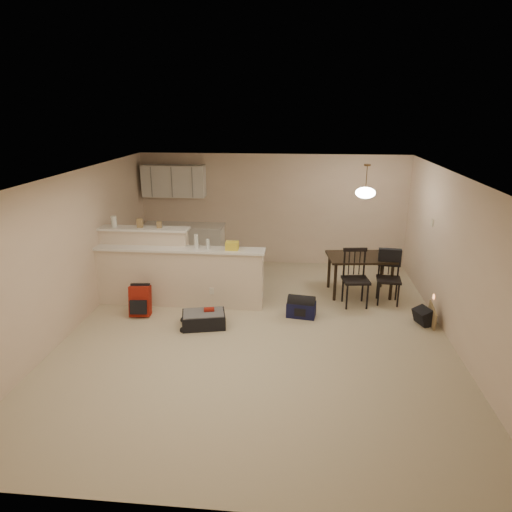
# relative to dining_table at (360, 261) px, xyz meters

# --- Properties ---
(room) EXTENTS (7.00, 7.02, 2.50)m
(room) POSITION_rel_dining_table_xyz_m (-1.80, -1.76, 0.58)
(room) COLOR beige
(room) RESTS_ON ground
(breakfast_bar) EXTENTS (3.08, 0.58, 1.39)m
(breakfast_bar) POSITION_rel_dining_table_xyz_m (-3.56, -0.78, -0.06)
(breakfast_bar) COLOR beige
(breakfast_bar) RESTS_ON ground
(upper_cabinets) EXTENTS (1.40, 0.34, 0.70)m
(upper_cabinets) POSITION_rel_dining_table_xyz_m (-4.00, 1.56, 1.23)
(upper_cabinets) COLOR white
(upper_cabinets) RESTS_ON room
(kitchen_counter) EXTENTS (1.80, 0.60, 0.90)m
(kitchen_counter) POSITION_rel_dining_table_xyz_m (-3.80, 1.43, -0.22)
(kitchen_counter) COLOR white
(kitchen_counter) RESTS_ON ground
(thermostat) EXTENTS (0.02, 0.12, 0.12)m
(thermostat) POSITION_rel_dining_table_xyz_m (1.18, -0.21, 0.83)
(thermostat) COLOR beige
(thermostat) RESTS_ON room
(jar) EXTENTS (0.10, 0.10, 0.20)m
(jar) POSITION_rel_dining_table_xyz_m (-4.54, -0.64, 0.82)
(jar) COLOR silver
(jar) RESTS_ON breakfast_bar
(cereal_box) EXTENTS (0.10, 0.07, 0.16)m
(cereal_box) POSITION_rel_dining_table_xyz_m (-4.05, -0.64, 0.80)
(cereal_box) COLOR #96794D
(cereal_box) RESTS_ON breakfast_bar
(small_box) EXTENTS (0.08, 0.06, 0.12)m
(small_box) POSITION_rel_dining_table_xyz_m (-3.70, -0.64, 0.78)
(small_box) COLOR #96794D
(small_box) RESTS_ON breakfast_bar
(bottle_a) EXTENTS (0.07, 0.07, 0.26)m
(bottle_a) POSITION_rel_dining_table_xyz_m (-2.98, -0.86, 0.55)
(bottle_a) COLOR silver
(bottle_a) RESTS_ON breakfast_bar
(bottle_b) EXTENTS (0.06, 0.06, 0.18)m
(bottle_b) POSITION_rel_dining_table_xyz_m (-2.77, -0.86, 0.51)
(bottle_b) COLOR silver
(bottle_b) RESTS_ON breakfast_bar
(bag_lump) EXTENTS (0.22, 0.18, 0.14)m
(bag_lump) POSITION_rel_dining_table_xyz_m (-2.34, -0.86, 0.49)
(bag_lump) COLOR #96794D
(bag_lump) RESTS_ON breakfast_bar
(dining_table) EXTENTS (1.30, 0.95, 0.76)m
(dining_table) POSITION_rel_dining_table_xyz_m (0.00, 0.00, 0.00)
(dining_table) COLOR black
(dining_table) RESTS_ON ground
(pendant_lamp) EXTENTS (0.36, 0.36, 0.62)m
(pendant_lamp) POSITION_rel_dining_table_xyz_m (0.00, -0.00, 1.32)
(pendant_lamp) COLOR brown
(pendant_lamp) RESTS_ON room
(dining_chair_near) EXTENTS (0.51, 0.49, 1.04)m
(dining_chair_near) POSITION_rel_dining_table_xyz_m (-0.14, -0.58, -0.15)
(dining_chair_near) COLOR black
(dining_chair_near) RESTS_ON ground
(dining_chair_far) EXTENTS (0.46, 0.44, 0.98)m
(dining_chair_far) POSITION_rel_dining_table_xyz_m (0.48, -0.41, -0.18)
(dining_chair_far) COLOR black
(dining_chair_far) RESTS_ON ground
(suitcase) EXTENTS (0.78, 0.60, 0.24)m
(suitcase) POSITION_rel_dining_table_xyz_m (-2.71, -1.68, -0.55)
(suitcase) COLOR black
(suitcase) RESTS_ON ground
(red_backpack) EXTENTS (0.37, 0.25, 0.53)m
(red_backpack) POSITION_rel_dining_table_xyz_m (-3.90, -1.35, -0.41)
(red_backpack) COLOR maroon
(red_backpack) RESTS_ON ground
(navy_duffel) EXTENTS (0.52, 0.34, 0.27)m
(navy_duffel) POSITION_rel_dining_table_xyz_m (-1.11, -1.15, -0.54)
(navy_duffel) COLOR #121439
(navy_duffel) RESTS_ON ground
(black_daypack) EXTENTS (0.31, 0.36, 0.27)m
(black_daypack) POSITION_rel_dining_table_xyz_m (0.93, -1.25, -0.53)
(black_daypack) COLOR black
(black_daypack) RESTS_ON ground
(cardboard_sheet) EXTENTS (0.03, 0.45, 0.34)m
(cardboard_sheet) POSITION_rel_dining_table_xyz_m (1.05, -1.29, -0.50)
(cardboard_sheet) COLOR #96794D
(cardboard_sheet) RESTS_ON ground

